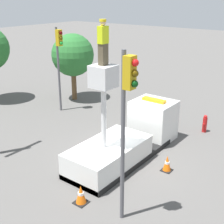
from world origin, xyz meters
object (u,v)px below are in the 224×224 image
at_px(traffic_light_pole, 127,107).
at_px(traffic_cone_curbside, 167,164).
at_px(tree_right_bg, 73,55).
at_px(traffic_cone_rear, 81,195).
at_px(fire_hydrant, 205,124).
at_px(worker, 103,43).
at_px(traffic_light_across, 59,53).
at_px(bucket_truck, 129,139).

relative_size(traffic_light_pole, traffic_cone_curbside, 8.06).
bearing_deg(tree_right_bg, traffic_light_pole, -128.99).
xyz_separation_m(traffic_light_pole, traffic_cone_curbside, (3.76, 0.35, -3.81)).
bearing_deg(traffic_cone_rear, fire_hydrant, -7.37).
bearing_deg(worker, traffic_cone_rear, -162.19).
xyz_separation_m(traffic_light_across, traffic_cone_rear, (-6.64, -7.82, -3.53)).
xyz_separation_m(bucket_truck, traffic_light_across, (2.39, 7.07, 3.05)).
bearing_deg(traffic_light_pole, worker, 51.19).
bearing_deg(worker, bucket_truck, 0.00).
relative_size(worker, tree_right_bg, 0.36).
height_order(traffic_cone_rear, traffic_cone_curbside, traffic_cone_rear).
relative_size(traffic_light_pole, traffic_light_across, 1.07).
height_order(traffic_light_across, tree_right_bg, traffic_light_across).
distance_m(traffic_light_pole, traffic_cone_curbside, 5.36).
distance_m(traffic_light_pole, traffic_light_across, 11.57).
bearing_deg(traffic_cone_rear, tree_right_bg, 44.82).
xyz_separation_m(traffic_cone_rear, traffic_cone_curbside, (4.03, -1.47, -0.01)).
distance_m(traffic_light_across, tree_right_bg, 2.61).
relative_size(bucket_truck, traffic_cone_curbside, 9.39).
distance_m(traffic_light_pole, tree_right_bg, 13.82).
bearing_deg(traffic_light_across, bucket_truck, -108.70).
xyz_separation_m(worker, fire_hydrant, (6.74, -1.93, -5.14)).
relative_size(bucket_truck, traffic_light_across, 1.25).
bearing_deg(traffic_cone_curbside, traffic_light_pole, -174.62).
bearing_deg(traffic_light_pole, bucket_truck, 33.00).
xyz_separation_m(bucket_truck, tree_right_bg, (4.70, 8.14, 2.46)).
xyz_separation_m(bucket_truck, traffic_cone_rear, (-4.24, -0.75, -0.48)).
relative_size(worker, traffic_cone_rear, 2.33).
bearing_deg(bucket_truck, worker, 180.00).
bearing_deg(fire_hydrant, bucket_truck, 158.28).
distance_m(bucket_truck, worker, 5.17).
relative_size(bucket_truck, worker, 3.94).
bearing_deg(fire_hydrant, traffic_light_across, 105.23).
distance_m(worker, traffic_light_across, 8.46).
xyz_separation_m(bucket_truck, worker, (-1.90, 0.00, 4.81)).
height_order(bucket_truck, traffic_cone_curbside, bucket_truck).
xyz_separation_m(traffic_light_pole, traffic_light_across, (6.37, 9.65, -0.26)).
xyz_separation_m(fire_hydrant, traffic_cone_curbside, (-5.06, -0.30, -0.16)).
distance_m(bucket_truck, tree_right_bg, 9.71).
xyz_separation_m(worker, tree_right_bg, (6.60, 8.14, -2.35)).
height_order(traffic_cone_curbside, tree_right_bg, tree_right_bg).
bearing_deg(traffic_cone_rear, bucket_truck, 10.07).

